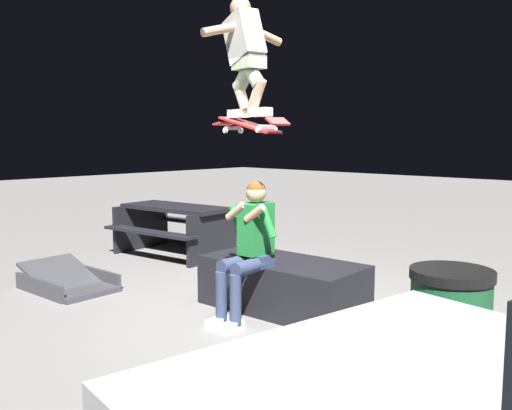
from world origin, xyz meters
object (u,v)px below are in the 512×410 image
object	(u,v)px
picnic_table_back	(176,222)
trash_bin	(449,345)
skater_airborne	(245,51)
kicker_ramp	(68,284)
skateboard	(249,125)
ledge_box_main	(282,285)
person_sitting_on_ledge	(249,243)

from	to	relation	value
picnic_table_back	trash_bin	distance (m)	5.50
skater_airborne	trash_bin	world-z (taller)	skater_airborne
kicker_ramp	skateboard	bearing A→B (deg)	-162.78
skateboard	trash_bin	world-z (taller)	skateboard
kicker_ramp	trash_bin	world-z (taller)	trash_bin
ledge_box_main	person_sitting_on_ledge	size ratio (longest dim) A/B	1.24
ledge_box_main	skater_airborne	bearing A→B (deg)	74.77
skateboard	picnic_table_back	distance (m)	3.49
person_sitting_on_ledge	skateboard	bearing A→B (deg)	-52.83
picnic_table_back	skateboard	bearing A→B (deg)	154.09
skateboard	trash_bin	distance (m)	2.72
ledge_box_main	person_sitting_on_ledge	bearing A→B (deg)	85.67
ledge_box_main	trash_bin	world-z (taller)	trash_bin
ledge_box_main	skateboard	world-z (taller)	skateboard
ledge_box_main	picnic_table_back	xyz separation A→B (m)	(2.94, -0.97, 0.24)
skateboard	skater_airborne	bearing A→B (deg)	-12.12
ledge_box_main	kicker_ramp	xyz separation A→B (m)	(2.32, 1.13, -0.19)
person_sitting_on_ledge	skateboard	world-z (taller)	skateboard
skater_airborne	trash_bin	distance (m)	3.17
trash_bin	picnic_table_back	bearing A→B (deg)	-20.97
skateboard	trash_bin	size ratio (longest dim) A/B	1.07
skater_airborne	picnic_table_back	world-z (taller)	skater_airborne
kicker_ramp	skater_airborne	bearing A→B (deg)	-162.10
ledge_box_main	skater_airborne	size ratio (longest dim) A/B	1.50
trash_bin	kicker_ramp	bearing A→B (deg)	1.65
person_sitting_on_ledge	ledge_box_main	bearing A→B (deg)	-94.33
skater_airborne	skateboard	bearing A→B (deg)	167.88
ledge_box_main	kicker_ramp	world-z (taller)	ledge_box_main
person_sitting_on_ledge	picnic_table_back	world-z (taller)	person_sitting_on_ledge
kicker_ramp	trash_bin	xyz separation A→B (m)	(-4.52, -0.13, 0.42)
ledge_box_main	skateboard	distance (m)	1.68
kicker_ramp	picnic_table_back	xyz separation A→B (m)	(0.61, -2.10, 0.43)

